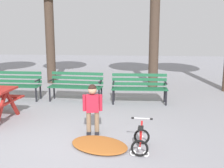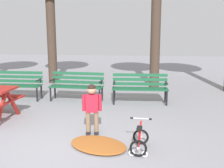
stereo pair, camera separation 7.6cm
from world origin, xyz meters
TOP-DOWN VIEW (x-y plane):
  - ground at (0.00, 0.00)m, footprint 36.00×36.00m
  - park_bench_far_left at (-2.38, 3.39)m, footprint 1.60×0.47m
  - park_bench_left at (-0.47, 3.41)m, footprint 1.63×0.57m
  - park_bench_right at (1.42, 3.31)m, footprint 1.62×0.52m
  - child_standing at (0.46, 0.74)m, footprint 0.40×0.19m
  - kids_bicycle at (1.43, 0.05)m, footprint 0.40×0.58m
  - leaf_pile at (0.67, 0.14)m, footprint 1.36×1.22m

SIDE VIEW (x-z plane):
  - ground at x=0.00m, z-range 0.00..0.00m
  - leaf_pile at x=0.67m, z-range 0.00..0.07m
  - kids_bicycle at x=1.43m, z-range -0.07..0.47m
  - park_bench_far_left at x=-2.38m, z-range 0.08..0.94m
  - park_bench_left at x=-0.47m, z-range 0.08..0.94m
  - park_bench_right at x=1.42m, z-range 0.08..0.94m
  - child_standing at x=0.46m, z-range 0.09..1.14m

